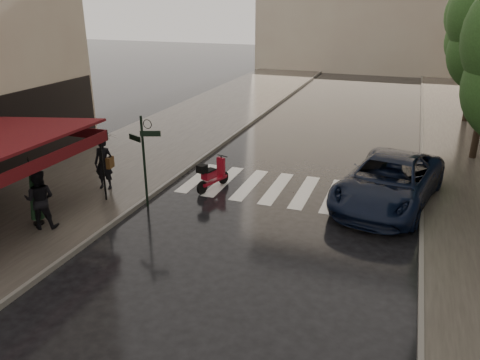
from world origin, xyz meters
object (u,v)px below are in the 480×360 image
Objects in this scene: scooter at (212,176)px; parasol_back at (33,190)px; pedestrian_with_umbrella at (101,143)px; parked_car at (389,181)px; pedestrian_terrace at (40,199)px.

parasol_back is (-3.75, -4.63, 0.72)m from scooter.
scooter is 6.00m from parasol_back.
scooter is at bearing 15.87° from pedestrian_with_umbrella.
parked_car is (6.09, 0.84, 0.29)m from scooter.
parasol_back reaches higher than pedestrian_terrace.
pedestrian_terrace reaches higher than scooter.
pedestrian_terrace is at bearing -20.44° from parasol_back.
scooter is 0.29× the size of parked_car.
pedestrian_terrace reaches higher than parked_car.
parasol_back reaches higher than parked_car.
parasol_back is at bearing -44.71° from pedestrian_terrace.
scooter is 6.16m from parked_car.
pedestrian_with_umbrella is 1.53× the size of scooter.
parasol_back is at bearing -139.08° from parked_car.
parked_car is 11.26m from parasol_back.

